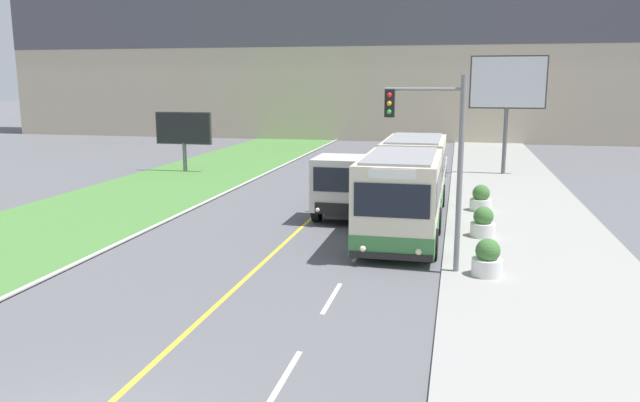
{
  "coord_description": "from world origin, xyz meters",
  "views": [
    {
      "loc": [
        5.83,
        -7.5,
        5.61
      ],
      "look_at": [
        1.1,
        13.78,
        1.4
      ],
      "focal_mm": 35.0,
      "sensor_mm": 36.0,
      "label": 1
    }
  ],
  "objects": [
    {
      "name": "apartment_block_background",
      "position": [
        0.0,
        55.03,
        12.55
      ],
      "size": [
        80.0,
        8.04,
        25.09
      ],
      "color": "#BCAD93",
      "rests_on": "ground_plane"
    },
    {
      "name": "city_bus",
      "position": [
        3.96,
        16.93,
        1.61
      ],
      "size": [
        2.74,
        12.48,
        3.16
      ],
      "color": "beige",
      "rests_on": "ground_plane"
    },
    {
      "name": "dump_truck",
      "position": [
        1.43,
        17.6,
        1.32
      ],
      "size": [
        2.46,
        6.46,
        2.62
      ],
      "color": "black",
      "rests_on": "ground_plane"
    },
    {
      "name": "car_distant",
      "position": [
        4.26,
        31.29,
        0.69
      ],
      "size": [
        1.8,
        4.3,
        1.45
      ],
      "color": "silver",
      "rests_on": "ground_plane"
    },
    {
      "name": "traffic_light_mast",
      "position": [
        5.26,
        10.66,
        3.68
      ],
      "size": [
        2.28,
        0.32,
        5.78
      ],
      "color": "slate",
      "rests_on": "ground_plane"
    },
    {
      "name": "billboard_large",
      "position": [
        8.55,
        31.45,
        5.28
      ],
      "size": [
        4.41,
        0.24,
        7.08
      ],
      "color": "#59595B",
      "rests_on": "ground_plane"
    },
    {
      "name": "billboard_small",
      "position": [
        -10.84,
        28.49,
        2.62
      ],
      "size": [
        3.62,
        0.24,
        3.72
      ],
      "color": "#59595B",
      "rests_on": "ground_plane"
    },
    {
      "name": "planter_round_near",
      "position": [
        6.79,
        10.44,
        0.56
      ],
      "size": [
        0.88,
        0.88,
        1.09
      ],
      "color": "silver",
      "rests_on": "sidewalk_right"
    },
    {
      "name": "planter_round_second",
      "position": [
        6.83,
        15.16,
        0.56
      ],
      "size": [
        0.89,
        0.89,
        1.09
      ],
      "color": "silver",
      "rests_on": "sidewalk_right"
    },
    {
      "name": "planter_round_third",
      "position": [
        6.89,
        19.88,
        0.58
      ],
      "size": [
        0.93,
        0.93,
        1.13
      ],
      "color": "silver",
      "rests_on": "sidewalk_right"
    }
  ]
}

